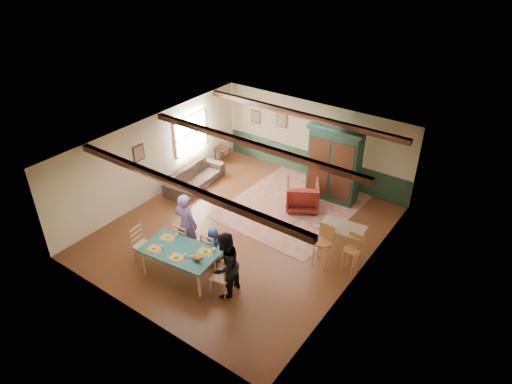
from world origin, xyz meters
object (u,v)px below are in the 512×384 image
Objects in this scene: counter_table at (341,242)px; dining_chair_end_right at (222,276)px; bar_stool_left at (322,247)px; person_woman at (225,265)px; cat at (196,257)px; dining_chair_far_left at (185,238)px; dining_chair_far_right at (212,248)px; dining_chair_end_left at (143,245)px; person_man at (186,224)px; armchair at (302,196)px; table_lamp at (222,142)px; person_child at (214,245)px; dining_table at (181,263)px; bar_stool_right at (351,254)px; armoire at (334,164)px; sofa at (195,177)px; end_table at (223,155)px.

dining_chair_end_right is at bearing -120.75° from counter_table.
bar_stool_left reaches higher than dining_chair_end_right.
person_woman is 0.75m from cat.
person_woman reaches higher than dining_chair_far_left.
dining_chair_far_right and dining_chair_end_left have the same top height.
dining_chair_end_right is 0.55× the size of person_man.
dining_chair_far_left and dining_chair_far_right have the same top height.
table_lamp is (-3.98, 0.99, 0.36)m from armchair.
person_child is at bearing -140.63° from counter_table.
person_woman is at bearing 156.43° from dining_chair_far_left.
bar_stool_right is at bearing 37.88° from dining_table.
dining_table is 1.89× the size of dining_chair_end_right.
sofa is (-4.12, -1.99, -0.89)m from armoire.
armoire is (2.57, 5.69, 0.73)m from dining_chair_end_left.
bar_stool_right reaches higher than dining_chair_far_right.
bar_stool_left reaches higher than dining_chair_far_right.
bar_stool_right is at bearing -156.64° from person_child.
armoire is at bearing -108.52° from dining_chair_far_right.
bar_stool_left is at bearing -108.92° from counter_table.
dining_chair_far_left is 1.00× the size of dining_chair_far_right.
dining_table is 1.04× the size of person_man.
dining_chair_far_left is at bearing 90.00° from person_man.
end_table is (-3.42, 4.56, -0.25)m from person_child.
dining_chair_end_right is 1.96× the size of table_lamp.
person_man reaches higher than person_woman.
cat reaches higher than end_table.
dining_chair_end_right reaches higher than dining_table.
sofa is 1.97m from table_lamp.
armchair is (1.41, 3.66, -0.46)m from person_man.
sofa is 6.22m from bar_stool_right.
dining_table is 3.71× the size of table_lamp.
armchair is at bearing -14.02° from table_lamp.
sofa is at bearing 126.54° from cat.
armchair is (2.10, 4.59, -0.05)m from dining_chair_end_left.
armchair is at bearing -116.80° from dining_chair_far_left.
dining_chair_end_left is 6.29m from armoire.
counter_table is (2.93, 3.02, 0.08)m from dining_table.
dining_chair_far_left is 1.10m from dining_chair_end_left.
bar_stool_right is at bearing -155.39° from dining_chair_far_right.
sofa is at bearing -57.33° from person_man.
armoire is 1.42m from armchair.
person_woman is at bearing -50.30° from table_lamp.
dining_chair_end_left is 5.05m from armchair.
dining_table is at bearing -107.10° from armoire.
person_man is at bearing 122.92° from dining_table.
person_man is (-1.72, 0.66, 0.41)m from dining_chair_end_right.
armoire is (0.05, 5.41, 0.36)m from person_woman.
person_woman reaches higher than bar_stool_right.
person_woman is at bearing 90.00° from dining_chair_end_right.
person_woman is 1.44× the size of bar_stool_left.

